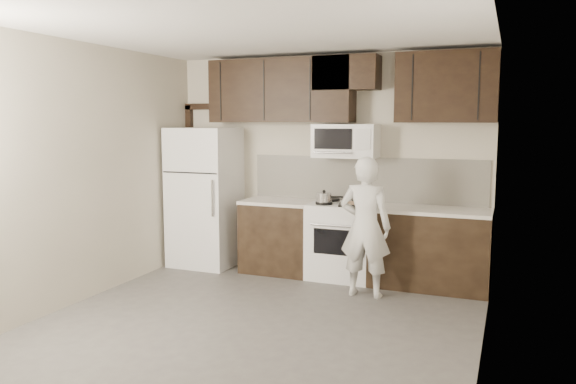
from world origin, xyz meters
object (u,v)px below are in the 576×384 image
Objects in this scene: stove at (342,240)px; refrigerator at (205,197)px; microwave at (346,141)px; person at (365,227)px.

stove is 0.52× the size of refrigerator.
stove is 1.90m from refrigerator.
microwave reaches higher than person.
microwave reaches higher than stove.
refrigerator reaches higher than stove.
microwave reaches higher than refrigerator.
person reaches higher than stove.
stove is 0.79m from person.
person is (0.43, -0.59, 0.30)m from stove.
stove is at bearing -89.90° from microwave.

